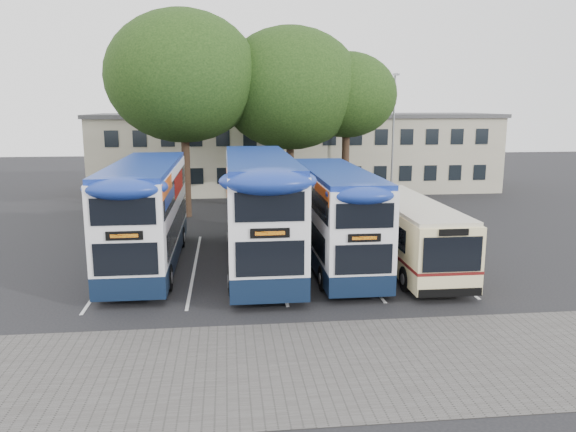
# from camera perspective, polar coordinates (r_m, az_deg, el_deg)

# --- Properties ---
(ground) EXTENTS (120.00, 120.00, 0.00)m
(ground) POSITION_cam_1_polar(r_m,az_deg,el_deg) (21.01, 10.17, -8.23)
(ground) COLOR black
(ground) RESTS_ON ground
(paving_strip) EXTENTS (40.00, 6.00, 0.01)m
(paving_strip) POSITION_cam_1_polar(r_m,az_deg,el_deg) (16.05, 8.25, -14.51)
(paving_strip) COLOR #595654
(paving_strip) RESTS_ON ground
(bay_lines) EXTENTS (14.12, 11.00, 0.01)m
(bay_lines) POSITION_cam_1_polar(r_m,az_deg,el_deg) (25.03, -1.39, -4.84)
(bay_lines) COLOR silver
(bay_lines) RESTS_ON ground
(depot_building) EXTENTS (32.40, 8.40, 6.20)m
(depot_building) POSITION_cam_1_polar(r_m,az_deg,el_deg) (46.47, 0.88, 6.60)
(depot_building) COLOR #AAA189
(depot_building) RESTS_ON ground
(lamp_post) EXTENTS (0.25, 1.05, 9.06)m
(lamp_post) POSITION_cam_1_polar(r_m,az_deg,el_deg) (40.72, 10.65, 8.47)
(lamp_post) COLOR gray
(lamp_post) RESTS_ON ground
(tree_left) EXTENTS (9.28, 9.28, 12.53)m
(tree_left) POSITION_cam_1_polar(r_m,az_deg,el_deg) (35.26, -10.63, 13.74)
(tree_left) COLOR black
(tree_left) RESTS_ON ground
(tree_mid) EXTENTS (9.13, 9.13, 11.81)m
(tree_mid) POSITION_cam_1_polar(r_m,az_deg,el_deg) (36.68, 0.22, 12.80)
(tree_mid) COLOR black
(tree_mid) RESTS_ON ground
(tree_right) EXTENTS (6.43, 6.43, 10.27)m
(tree_right) POSITION_cam_1_polar(r_m,az_deg,el_deg) (37.18, 5.99, 12.09)
(tree_right) COLOR black
(tree_right) RESTS_ON ground
(bus_dd_left) EXTENTS (2.63, 10.86, 4.52)m
(bus_dd_left) POSITION_cam_1_polar(r_m,az_deg,el_deg) (24.94, -14.16, 0.63)
(bus_dd_left) COLOR #0D1B32
(bus_dd_left) RESTS_ON ground
(bus_dd_mid) EXTENTS (2.80, 11.55, 4.82)m
(bus_dd_mid) POSITION_cam_1_polar(r_m,az_deg,el_deg) (24.20, -2.92, 1.03)
(bus_dd_mid) COLOR #0D1B32
(bus_dd_mid) RESTS_ON ground
(bus_dd_right) EXTENTS (2.46, 10.16, 4.23)m
(bus_dd_right) POSITION_cam_1_polar(r_m,az_deg,el_deg) (24.35, 4.87, 0.30)
(bus_dd_right) COLOR #0D1B32
(bus_dd_right) RESTS_ON ground
(bus_single) EXTENTS (2.47, 9.69, 2.89)m
(bus_single) POSITION_cam_1_polar(r_m,az_deg,el_deg) (24.88, 12.03, -1.31)
(bus_single) COLOR #FBE9A7
(bus_single) RESTS_ON ground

